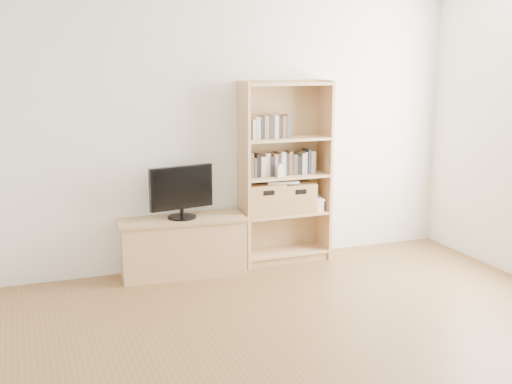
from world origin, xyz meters
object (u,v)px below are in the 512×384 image
tv_stand (183,247)px  television (181,193)px  bookshelf (285,173)px  baby_monitor (280,172)px  laptop (281,181)px  basket_right (295,197)px  basket_left (263,199)px

tv_stand → television: (-0.00, 0.00, 0.51)m
bookshelf → baby_monitor: bearing=-135.0°
tv_stand → laptop: laptop is taller
bookshelf → basket_right: (0.11, -0.00, -0.25)m
basket_left → basket_right: 0.34m
baby_monitor → basket_right: 0.36m
baby_monitor → basket_right: bearing=23.2°
baby_monitor → television: bearing=175.8°
bookshelf → basket_left: bookshelf is taller
tv_stand → basket_right: basket_right is taller
basket_left → laptop: (0.19, -0.01, 0.16)m
television → basket_left: 0.81m
baby_monitor → basket_left: bearing=144.7°
laptop → baby_monitor: bearing=-110.7°
bookshelf → basket_left: size_ratio=4.80×
tv_stand → television: 0.51m
bookshelf → basket_right: 0.27m
baby_monitor → basket_right: baby_monitor is taller
basket_right → laptop: bearing=-174.4°
basket_right → laptop: size_ratio=1.13×
laptop → basket_right: bearing=14.2°
bookshelf → baby_monitor: bookshelf is taller
baby_monitor → basket_left: (-0.14, 0.09, -0.27)m
bookshelf → basket_left: 0.33m
bookshelf → laptop: size_ratio=5.74×
tv_stand → bookshelf: (1.03, 0.05, 0.62)m
laptop → television: bearing=-167.0°
baby_monitor → basket_right: size_ratio=0.31×
television → baby_monitor: 0.95m
television → baby_monitor: bearing=-13.7°
bookshelf → basket_right: bearing=-2.6°
tv_stand → laptop: 1.12m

